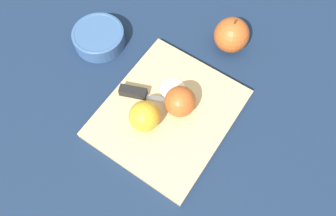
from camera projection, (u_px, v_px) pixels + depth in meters
The scene contains 8 objects.
ground_plane at pixel (168, 115), 0.76m from camera, with size 4.00×4.00×0.00m, color #14233D.
cutting_board at pixel (168, 113), 0.75m from camera, with size 0.33×0.30×0.02m.
apple_half_left at pixel (145, 116), 0.70m from camera, with size 0.07×0.07×0.07m.
apple_half_right at pixel (180, 102), 0.72m from camera, with size 0.07×0.07×0.07m.
knife at pixel (136, 93), 0.75m from camera, with size 0.08×0.13×0.02m.
apple_slice at pixel (173, 90), 0.77m from camera, with size 0.06×0.06×0.00m.
apple_whole at pixel (231, 35), 0.81m from camera, with size 0.09×0.09×0.10m.
bowl at pixel (99, 37), 0.83m from camera, with size 0.13×0.13×0.04m.
Camera 1 is at (-0.25, -0.20, 0.69)m, focal length 35.00 mm.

